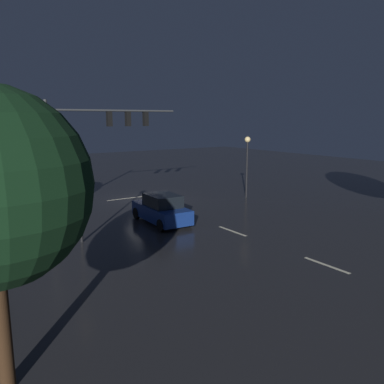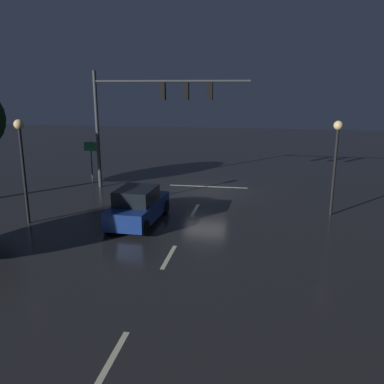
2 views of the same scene
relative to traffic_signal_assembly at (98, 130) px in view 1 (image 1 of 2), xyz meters
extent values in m
plane|color=#232326|center=(-3.40, 0.06, -5.16)|extent=(80.00, 80.00, 0.00)
cylinder|color=#383A3D|center=(3.35, 0.01, -1.61)|extent=(0.22, 0.22, 7.11)
cylinder|color=#383A3D|center=(-1.28, 0.01, 1.32)|extent=(9.25, 0.14, 0.14)
cube|color=black|center=(-0.82, 0.01, 0.75)|extent=(0.32, 0.36, 1.00)
sphere|color=black|center=(-0.82, -0.18, 1.07)|extent=(0.20, 0.20, 0.20)
sphere|color=black|center=(-0.82, -0.18, 0.75)|extent=(0.20, 0.20, 0.20)
sphere|color=#19F24C|center=(-0.82, -0.18, 0.43)|extent=(0.20, 0.20, 0.20)
cube|color=black|center=(-2.20, 0.01, 0.75)|extent=(0.32, 0.36, 1.00)
sphere|color=black|center=(-2.20, -0.18, 1.07)|extent=(0.20, 0.20, 0.20)
sphere|color=black|center=(-2.20, -0.18, 0.75)|extent=(0.20, 0.20, 0.20)
sphere|color=#19F24C|center=(-2.20, -0.18, 0.43)|extent=(0.20, 0.20, 0.20)
cube|color=black|center=(-3.59, 0.01, 0.75)|extent=(0.32, 0.36, 1.00)
sphere|color=black|center=(-3.59, -0.18, 1.07)|extent=(0.20, 0.20, 0.20)
sphere|color=black|center=(-3.59, -0.18, 0.75)|extent=(0.20, 0.20, 0.20)
sphere|color=#19F24C|center=(-3.59, -0.18, 0.43)|extent=(0.20, 0.20, 0.20)
cube|color=beige|center=(-3.40, 4.06, -5.16)|extent=(0.16, 2.20, 0.01)
cube|color=beige|center=(-3.40, 10.06, -5.16)|extent=(0.16, 2.20, 0.01)
cube|color=beige|center=(-3.40, 16.06, -5.16)|extent=(0.16, 2.20, 0.01)
cube|color=beige|center=(-3.40, -1.19, -5.16)|extent=(5.00, 0.16, 0.01)
cube|color=navy|center=(-1.12, 6.40, -4.54)|extent=(1.99, 4.38, 0.80)
cube|color=black|center=(-1.11, 6.60, -3.80)|extent=(1.69, 2.17, 0.68)
cylinder|color=black|center=(-0.35, 4.77, -4.82)|extent=(0.25, 0.69, 0.68)
cylinder|color=black|center=(-2.03, 4.84, -4.82)|extent=(0.25, 0.69, 0.68)
cylinder|color=black|center=(-0.21, 7.96, -4.82)|extent=(0.25, 0.69, 0.68)
cylinder|color=black|center=(-1.89, 8.04, -4.82)|extent=(0.25, 0.69, 0.68)
sphere|color=#F9EFC6|center=(-0.56, 4.26, -4.49)|extent=(0.20, 0.20, 0.20)
sphere|color=#F9EFC6|center=(-1.86, 4.31, -4.49)|extent=(0.20, 0.20, 0.20)
cylinder|color=black|center=(-10.16, 3.67, -3.05)|extent=(0.14, 0.14, 4.23)
sphere|color=#F9D88C|center=(-10.16, 3.67, -0.76)|extent=(0.44, 0.44, 0.44)
cylinder|color=black|center=(3.91, 7.34, -2.97)|extent=(0.14, 0.14, 4.38)
sphere|color=#F9D88C|center=(3.91, 7.34, -0.60)|extent=(0.44, 0.44, 0.44)
cylinder|color=#383A3D|center=(4.67, -1.84, -3.84)|extent=(0.09, 0.09, 2.64)
cube|color=#0F6033|center=(4.67, -1.84, -2.87)|extent=(0.90, 0.12, 0.60)
cylinder|color=#382314|center=(8.84, 16.75, -3.67)|extent=(0.36, 0.36, 2.98)
camera|label=1|loc=(9.85, 25.60, 0.82)|focal=36.72mm
camera|label=2|loc=(-6.63, 23.85, 0.99)|focal=38.14mm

